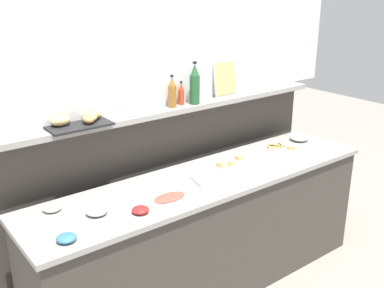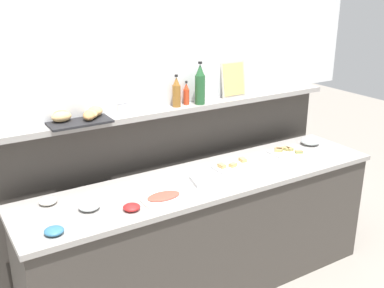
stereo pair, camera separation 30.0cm
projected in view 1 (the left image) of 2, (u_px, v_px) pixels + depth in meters
ground_plane at (162, 250)px, 3.90m from camera, size 12.00×12.00×0.00m
buffet_counter at (207, 233)px, 3.30m from camera, size 2.62×0.62×0.89m
back_ledge_unit at (168, 181)px, 3.59m from camera, size 2.77×0.22×1.31m
upper_wall_panel at (163, 14)px, 3.17m from camera, size 3.37×0.08×1.29m
sandwich_platter_side at (233, 164)px, 3.35m from camera, size 0.35×0.16×0.04m
sandwich_platter_front at (281, 148)px, 3.66m from camera, size 0.31×0.21×0.04m
cold_cuts_platter at (170, 198)px, 2.83m from camera, size 0.29×0.18×0.02m
glass_bowl_large at (97, 211)px, 2.64m from camera, size 0.13×0.13×0.05m
glass_bowl_medium at (299, 138)px, 3.86m from camera, size 0.15×0.15×0.06m
condiment_bowl_teal at (140, 210)px, 2.66m from camera, size 0.10×0.10×0.04m
condiment_bowl_dark at (66, 238)px, 2.37m from camera, size 0.11×0.11×0.04m
condiment_bowl_red at (52, 208)px, 2.68m from camera, size 0.11×0.11×0.04m
napkin_stack at (207, 180)px, 3.07m from camera, size 0.20×0.20×0.03m
hot_sauce_bottle at (181, 94)px, 3.36m from camera, size 0.04×0.04×0.18m
vinegar_bottle_amber at (172, 93)px, 3.29m from camera, size 0.06×0.06×0.24m
wine_bottle_green at (195, 85)px, 3.36m from camera, size 0.08×0.08×0.32m
salt_shaker at (118, 112)px, 3.05m from camera, size 0.03×0.03×0.09m
pepper_shaker at (124, 110)px, 3.07m from camera, size 0.03×0.03×0.09m
bread_basket at (78, 120)px, 2.90m from camera, size 0.40×0.26×0.08m
framed_picture at (225, 78)px, 3.61m from camera, size 0.22×0.06×0.28m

